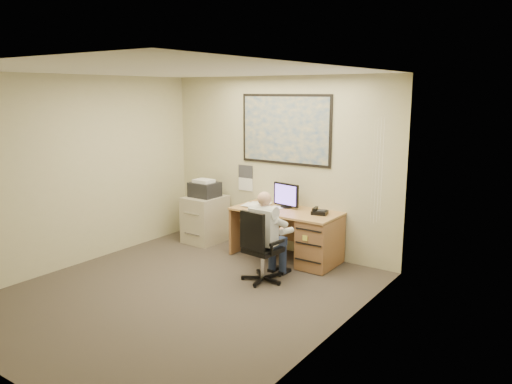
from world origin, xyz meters
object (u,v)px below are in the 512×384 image
Objects in this scene: person at (264,236)px; filing_cabinet at (205,215)px; desk at (306,234)px; office_chair at (261,261)px.

filing_cabinet is at bearing 154.79° from person.
desk is 1.52× the size of filing_cabinet.
filing_cabinet reaches higher than office_chair.
office_chair is at bearing -84.90° from person.
person is (-0.00, 0.08, 0.32)m from office_chair.
filing_cabinet is at bearing 157.71° from office_chair.
desk is 1.01m from office_chair.
filing_cabinet is (-1.90, -0.02, 0.01)m from desk.
office_chair is at bearing -27.02° from filing_cabinet.
person reaches higher than filing_cabinet.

